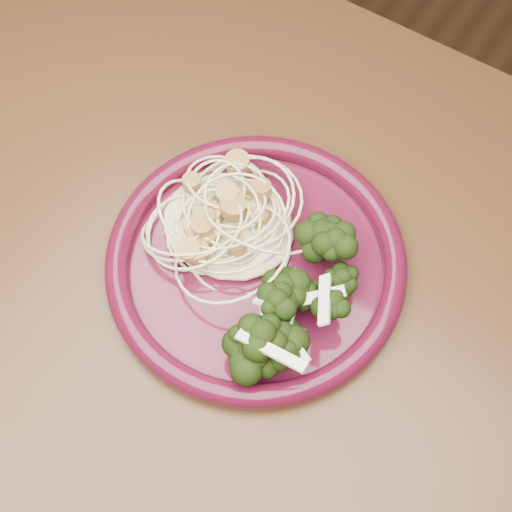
% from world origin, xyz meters
% --- Properties ---
extents(dining_table, '(1.20, 0.80, 0.75)m').
position_xyz_m(dining_table, '(0.00, 0.00, 0.65)').
color(dining_table, '#472814').
rests_on(dining_table, ground).
extents(dinner_plate, '(0.35, 0.35, 0.02)m').
position_xyz_m(dinner_plate, '(0.02, 0.07, 0.76)').
color(dinner_plate, '#470E20').
rests_on(dinner_plate, dining_table).
extents(spaghetti_pile, '(0.16, 0.15, 0.03)m').
position_xyz_m(spaghetti_pile, '(-0.02, 0.08, 0.77)').
color(spaghetti_pile, beige).
rests_on(spaghetti_pile, dinner_plate).
extents(scallop_cluster, '(0.15, 0.15, 0.04)m').
position_xyz_m(scallop_cluster, '(-0.02, 0.08, 0.80)').
color(scallop_cluster, '#A57A39').
rests_on(scallop_cluster, spaghetti_pile).
extents(broccoli_pile, '(0.13, 0.16, 0.05)m').
position_xyz_m(broccoli_pile, '(0.07, 0.05, 0.78)').
color(broccoli_pile, black).
rests_on(broccoli_pile, dinner_plate).
extents(onion_garnish, '(0.09, 0.11, 0.05)m').
position_xyz_m(onion_garnish, '(0.07, 0.05, 0.81)').
color(onion_garnish, '#EDECC9').
rests_on(onion_garnish, broccoli_pile).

